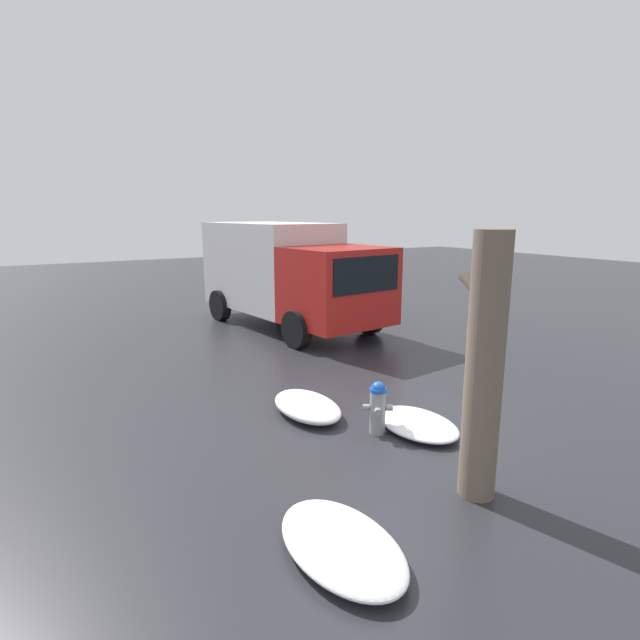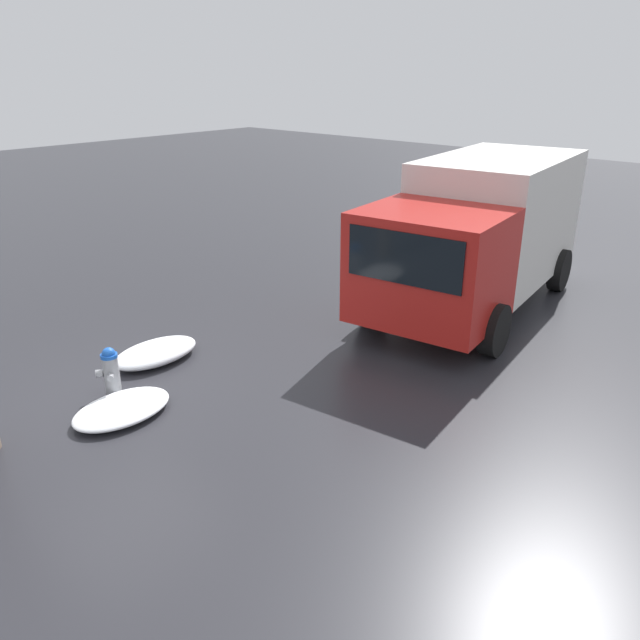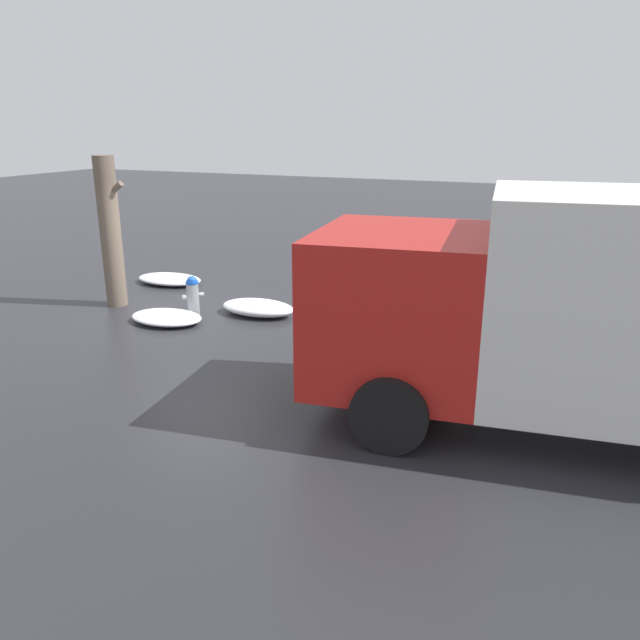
{
  "view_description": "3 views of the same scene",
  "coord_description": "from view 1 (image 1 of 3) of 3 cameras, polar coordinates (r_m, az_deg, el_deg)",
  "views": [
    {
      "loc": [
        -5.4,
        4.14,
        3.14
      ],
      "look_at": [
        3.22,
        -0.92,
        0.98
      ],
      "focal_mm": 28.0,
      "sensor_mm": 36.0,
      "label": 1
    },
    {
      "loc": [
        -4.02,
        -7.66,
        4.55
      ],
      "look_at": [
        2.78,
        -1.6,
        0.8
      ],
      "focal_mm": 35.0,
      "sensor_mm": 36.0,
      "label": 2
    },
    {
      "loc": [
        6.83,
        -9.63,
        3.59
      ],
      "look_at": [
        3.36,
        -1.61,
        0.8
      ],
      "focal_mm": 35.0,
      "sensor_mm": 36.0,
      "label": 3
    }
  ],
  "objects": [
    {
      "name": "ground_plane",
      "position": [
        7.49,
        6.54,
        -12.68
      ],
      "size": [
        60.0,
        60.0,
        0.0
      ],
      "primitive_type": "plane",
      "color": "#28282D"
    },
    {
      "name": "fire_hydrant",
      "position": [
        7.33,
        6.62,
        -9.85
      ],
      "size": [
        0.37,
        0.41,
        0.78
      ],
      "rotation": [
        0.0,
        0.0,
        2.55
      ],
      "color": "gray",
      "rests_on": "ground_plane"
    },
    {
      "name": "tree_trunk",
      "position": [
        5.69,
        18.26,
        -5.23
      ],
      "size": [
        0.62,
        0.41,
        2.98
      ],
      "color": "#6B5B4C",
      "rests_on": "ground_plane"
    },
    {
      "name": "delivery_truck",
      "position": [
        13.9,
        -3.71,
        5.57
      ],
      "size": [
        6.35,
        3.21,
        2.86
      ],
      "rotation": [
        0.0,
        0.0,
        1.7
      ],
      "color": "red",
      "rests_on": "ground_plane"
    },
    {
      "name": "snow_pile_by_hydrant",
      "position": [
        8.02,
        -1.5,
        -9.81
      ],
      "size": [
        1.5,
        0.87,
        0.28
      ],
      "color": "white",
      "rests_on": "ground_plane"
    },
    {
      "name": "snow_pile_curbside",
      "position": [
        5.12,
        2.46,
        -24.25
      ],
      "size": [
        1.6,
        0.96,
        0.21
      ],
      "color": "white",
      "rests_on": "ground_plane"
    },
    {
      "name": "snow_pile_by_tree",
      "position": [
        7.64,
        11.06,
        -11.54
      ],
      "size": [
        1.42,
        0.96,
        0.2
      ],
      "color": "white",
      "rests_on": "ground_plane"
    }
  ]
}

